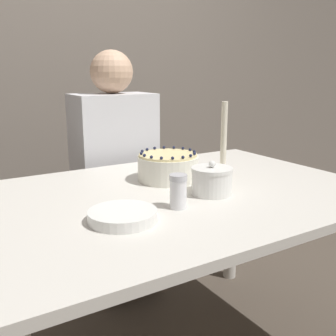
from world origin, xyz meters
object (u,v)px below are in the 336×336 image
Objects in this scene: candle at (223,146)px; person_man_blue_shirt at (115,189)px; cake at (168,167)px; sugar_shaker at (178,191)px; sugar_bowl at (212,181)px.

candle is 0.71m from person_man_blue_shirt.
person_man_blue_shirt reaches higher than cake.
person_man_blue_shirt is (-0.21, 0.61, -0.31)m from candle.
candle is (0.37, 0.23, 0.07)m from sugar_shaker.
candle is at bearing 108.61° from person_man_blue_shirt.
person_man_blue_shirt is (-0.02, 0.78, -0.23)m from sugar_bowl.
sugar_shaker is 0.89m from person_man_blue_shirt.
sugar_bowl is 0.19m from sugar_shaker.
cake is at bearing 163.36° from candle.
person_man_blue_shirt reaches higher than sugar_shaker.
cake is 0.59m from person_man_blue_shirt.
candle is (0.19, 0.17, 0.08)m from sugar_bowl.
candle reaches higher than cake.
person_man_blue_shirt is at bearing 91.26° from sugar_bowl.
candle reaches higher than sugar_shaker.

